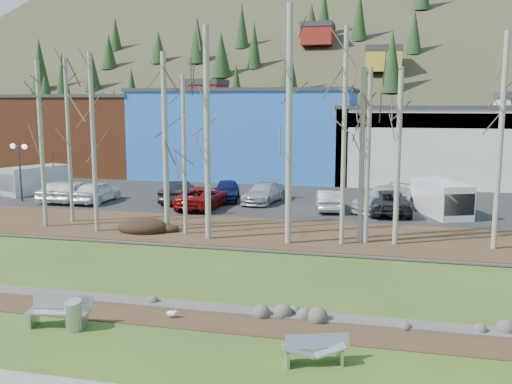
% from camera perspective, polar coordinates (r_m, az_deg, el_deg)
% --- Properties ---
extents(ground, '(200.00, 200.00, 0.00)m').
position_cam_1_polar(ground, '(17.91, -13.17, -14.30)').
color(ground, '#324A1B').
rests_on(ground, ground).
extents(dirt_strip, '(80.00, 1.80, 0.03)m').
position_cam_1_polar(dirt_strip, '(19.67, -10.39, -12.01)').
color(dirt_strip, '#382616').
rests_on(dirt_strip, ground).
extents(near_bank_rocks, '(80.00, 0.80, 0.50)m').
position_cam_1_polar(near_bank_rocks, '(20.53, -9.24, -11.12)').
color(near_bank_rocks, '#47423D').
rests_on(near_bank_rocks, ground).
extents(river, '(80.00, 8.00, 0.90)m').
position_cam_1_polar(river, '(24.16, -5.47, -7.95)').
color(river, black).
rests_on(river, ground).
extents(far_bank_rocks, '(80.00, 0.80, 0.46)m').
position_cam_1_polar(far_bank_rocks, '(27.93, -2.74, -5.60)').
color(far_bank_rocks, '#47423D').
rests_on(far_bank_rocks, ground).
extents(far_bank, '(80.00, 7.00, 0.15)m').
position_cam_1_polar(far_bank, '(30.91, -1.09, -4.03)').
color(far_bank, '#382616').
rests_on(far_bank, ground).
extents(parking_lot, '(80.00, 14.00, 0.14)m').
position_cam_1_polar(parking_lot, '(40.96, 2.60, -0.84)').
color(parking_lot, black).
rests_on(parking_lot, ground).
extents(building_brick, '(16.32, 12.24, 7.80)m').
position_cam_1_polar(building_brick, '(62.33, -17.09, 5.67)').
color(building_brick, brown).
rests_on(building_brick, ground).
extents(building_blue, '(20.40, 12.24, 8.30)m').
position_cam_1_polar(building_blue, '(55.42, -0.75, 5.96)').
color(building_blue, blue).
rests_on(building_blue, ground).
extents(building_white, '(18.36, 12.24, 6.80)m').
position_cam_1_polar(building_white, '(53.94, 18.18, 4.65)').
color(building_white, '#B8B8B4').
rests_on(building_white, ground).
extents(hillside, '(160.00, 72.00, 35.00)m').
position_cam_1_polar(hillside, '(99.51, 9.32, 14.84)').
color(hillside, '#363421').
rests_on(hillside, ground).
extents(bench_intact, '(2.01, 0.85, 0.98)m').
position_cam_1_polar(bench_intact, '(19.37, -19.03, -11.21)').
color(bench_intact, '#A4A7A9').
rests_on(bench_intact, ground).
extents(bench_damaged, '(1.82, 1.08, 0.77)m').
position_cam_1_polar(bench_damaged, '(16.06, 5.90, -15.40)').
color(bench_damaged, '#A4A7A9').
rests_on(bench_damaged, ground).
extents(litter_bin, '(0.59, 0.59, 0.87)m').
position_cam_1_polar(litter_bin, '(18.92, -17.78, -11.81)').
color(litter_bin, '#A4A7A9').
rests_on(litter_bin, ground).
extents(seagull, '(0.42, 0.20, 0.30)m').
position_cam_1_polar(seagull, '(19.27, -8.42, -11.92)').
color(seagull, gold).
rests_on(seagull, ground).
extents(dirt_mound, '(2.80, 1.98, 0.55)m').
position_cam_1_polar(dirt_mound, '(31.35, -11.28, -3.36)').
color(dirt_mound, black).
rests_on(dirt_mound, far_bank).
extents(birch_0, '(0.24, 0.24, 9.07)m').
position_cam_1_polar(birch_0, '(33.50, -20.66, 4.39)').
color(birch_0, '#AFAB9D').
rests_on(birch_0, far_bank).
extents(birch_1, '(0.22, 0.22, 9.36)m').
position_cam_1_polar(birch_1, '(34.43, -18.21, 4.85)').
color(birch_1, '#AFAB9D').
rests_on(birch_1, far_bank).
extents(birch_2, '(0.30, 0.30, 9.50)m').
position_cam_1_polar(birch_2, '(30.85, -9.06, 4.90)').
color(birch_2, '#AFAB9D').
rests_on(birch_2, far_bank).
extents(birch_3, '(0.23, 0.23, 9.45)m').
position_cam_1_polar(birch_3, '(31.41, -15.95, 4.70)').
color(birch_3, '#AFAB9D').
rests_on(birch_3, far_bank).
extents(birch_4, '(0.29, 0.29, 10.56)m').
position_cam_1_polar(birch_4, '(28.54, -4.91, 5.74)').
color(birch_4, '#AFAB9D').
rests_on(birch_4, far_bank).
extents(birch_5, '(0.21, 0.21, 8.27)m').
position_cam_1_polar(birch_5, '(29.87, -7.19, 3.64)').
color(birch_5, '#AFAB9D').
rests_on(birch_5, far_bank).
extents(birch_6, '(0.23, 0.23, 10.39)m').
position_cam_1_polar(birch_6, '(27.66, 8.80, 5.38)').
color(birch_6, '#AFAB9D').
rests_on(birch_6, far_bank).
extents(birch_7, '(0.30, 0.30, 11.45)m').
position_cam_1_polar(birch_7, '(27.50, 3.33, 6.56)').
color(birch_7, '#AFAB9D').
rests_on(birch_7, far_bank).
extents(birch_8, '(0.25, 0.25, 8.52)m').
position_cam_1_polar(birch_8, '(28.21, 11.11, 3.49)').
color(birch_8, '#AFAB9D').
rests_on(birch_8, far_bank).
extents(birch_9, '(0.25, 0.25, 10.05)m').
position_cam_1_polar(birch_9, '(28.72, 23.25, 4.56)').
color(birch_9, '#AFAB9D').
rests_on(birch_9, far_bank).
extents(birch_10, '(0.25, 0.25, 8.52)m').
position_cam_1_polar(birch_10, '(28.22, 10.54, 3.51)').
color(birch_10, '#AFAB9D').
rests_on(birch_10, far_bank).
extents(birch_11, '(0.25, 0.25, 8.52)m').
position_cam_1_polar(birch_11, '(28.19, 14.02, 3.39)').
color(birch_11, '#AFAB9D').
rests_on(birch_11, far_bank).
extents(street_lamp, '(1.50, 0.67, 4.05)m').
position_cam_1_polar(street_lamp, '(43.04, -22.60, 3.33)').
color(street_lamp, '#262628').
rests_on(street_lamp, parking_lot).
extents(car_0, '(1.87, 4.43, 1.50)m').
position_cam_1_polar(car_0, '(41.17, -15.63, 0.04)').
color(car_0, white).
rests_on(car_0, parking_lot).
extents(car_1, '(2.27, 4.81, 1.52)m').
position_cam_1_polar(car_1, '(40.03, -7.89, 0.06)').
color(car_1, black).
rests_on(car_1, parking_lot).
extents(car_2, '(2.53, 5.22, 1.43)m').
position_cam_1_polar(car_2, '(37.65, -5.33, -0.52)').
color(car_2, maroon).
rests_on(car_2, parking_lot).
extents(car_3, '(2.63, 4.97, 1.37)m').
position_cam_1_polar(car_3, '(39.52, 0.78, -0.08)').
color(car_3, '#AEB1B8').
rests_on(car_3, parking_lot).
extents(car_4, '(2.58, 4.55, 1.46)m').
position_cam_1_polar(car_4, '(40.46, -2.97, 0.18)').
color(car_4, '#13184D').
rests_on(car_4, parking_lot).
extents(car_5, '(2.08, 4.16, 1.31)m').
position_cam_1_polar(car_5, '(37.01, 7.20, -0.81)').
color(car_5, silver).
rests_on(car_5, parking_lot).
extents(car_6, '(2.95, 5.51, 1.47)m').
position_cam_1_polar(car_6, '(36.68, 13.13, -0.93)').
color(car_6, '#2B2A2D').
rests_on(car_6, parking_lot).
extents(car_7, '(4.50, 5.84, 1.58)m').
position_cam_1_polar(car_7, '(37.33, 12.69, -0.67)').
color(car_7, silver).
rests_on(car_7, parking_lot).
extents(car_8, '(1.87, 4.43, 1.50)m').
position_cam_1_polar(car_8, '(41.99, -17.59, 0.12)').
color(car_8, white).
rests_on(car_8, parking_lot).
extents(car_9, '(1.87, 4.43, 1.50)m').
position_cam_1_polar(car_9, '(42.56, -18.86, 0.17)').
color(car_9, white).
rests_on(car_9, parking_lot).
extents(van_white, '(3.56, 5.12, 2.07)m').
position_cam_1_polar(van_white, '(36.78, 18.14, -0.65)').
color(van_white, white).
rests_on(van_white, parking_lot).
extents(van_grey, '(3.57, 5.11, 2.06)m').
position_cam_1_polar(van_grey, '(46.74, -21.38, 1.13)').
color(van_grey, silver).
rests_on(van_grey, parking_lot).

